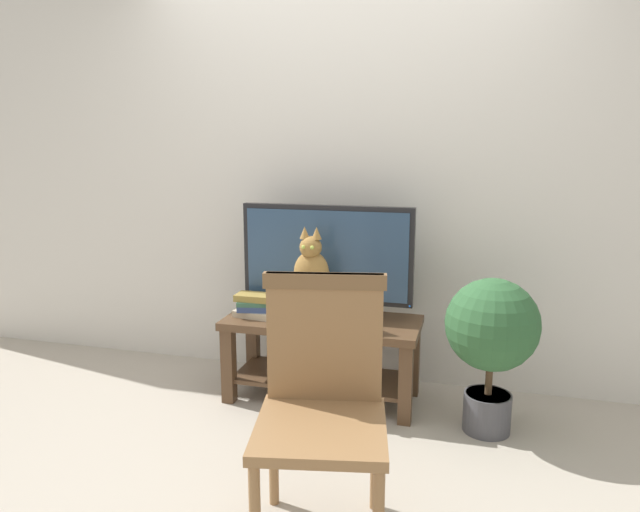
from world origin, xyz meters
name	(u,v)px	position (x,y,z in m)	size (l,w,h in m)	color
ground_plane	(309,436)	(0.00, 0.00, 0.00)	(12.00, 12.00, 0.00)	#ADA393
back_wall	(349,154)	(0.00, 0.90, 1.40)	(7.00, 0.12, 2.80)	silver
tv_stand	(322,344)	(-0.05, 0.45, 0.33)	(1.11, 0.47, 0.48)	#513823
tv	(327,258)	(-0.05, 0.55, 0.82)	(1.00, 0.20, 0.64)	black
media_box	(313,315)	(-0.09, 0.40, 0.52)	(0.38, 0.29, 0.07)	#ADADB2
cat	(312,279)	(-0.09, 0.39, 0.73)	(0.23, 0.31, 0.48)	olive
wooden_chair	(322,391)	(0.24, -0.64, 0.56)	(0.56, 0.56, 0.98)	olive
book_stack	(257,306)	(-0.43, 0.41, 0.54)	(0.27, 0.20, 0.13)	beige
potted_plant	(492,335)	(0.87, 0.30, 0.52)	(0.47, 0.47, 0.81)	#47474C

